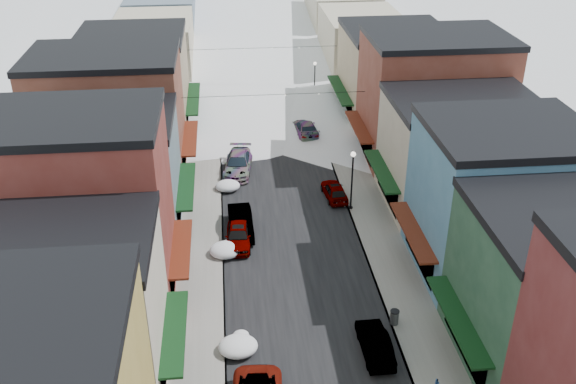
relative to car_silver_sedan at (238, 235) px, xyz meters
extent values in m
cube|color=black|center=(3.89, 34.43, -0.76)|extent=(10.00, 160.00, 0.01)
cube|color=gray|center=(-2.71, 34.43, -0.69)|extent=(3.20, 160.00, 0.15)
cube|color=gray|center=(10.49, 34.43, -0.69)|extent=(3.20, 160.00, 0.15)
cube|color=slate|center=(-1.16, 34.43, -0.69)|extent=(0.10, 160.00, 0.15)
cube|color=slate|center=(8.94, 34.43, -0.69)|extent=(0.10, 160.00, 0.15)
cube|color=beige|center=(-9.31, -13.07, 3.73)|extent=(10.00, 8.00, 9.00)
cube|color=black|center=(-9.31, -13.07, 8.48)|extent=(10.20, 8.20, 0.50)
cube|color=black|center=(-3.71, -13.07, 2.43)|extent=(1.20, 6.80, 0.15)
cube|color=maroon|center=(-9.81, -5.07, 5.23)|extent=(11.00, 8.00, 12.00)
cube|color=black|center=(-9.81, -5.07, 11.48)|extent=(11.20, 8.20, 0.50)
cube|color=#5D1F0F|center=(-3.71, -5.07, 2.43)|extent=(1.20, 6.80, 0.15)
cube|color=slate|center=(-9.31, 3.43, 3.48)|extent=(10.00, 9.00, 8.50)
cube|color=black|center=(-9.31, 3.43, 7.98)|extent=(10.20, 9.20, 0.50)
cube|color=black|center=(-3.71, 3.43, 2.43)|extent=(1.20, 7.65, 0.15)
cube|color=brown|center=(-10.31, 12.43, 4.48)|extent=(12.00, 9.00, 10.50)
cube|color=black|center=(-10.31, 12.43, 9.98)|extent=(12.20, 9.20, 0.50)
cube|color=#5D1F0F|center=(-3.71, 12.43, 2.43)|extent=(1.20, 7.65, 0.15)
cube|color=#927D60|center=(-9.31, 22.43, 3.98)|extent=(10.00, 11.00, 9.50)
cube|color=black|center=(-9.31, 22.43, 8.98)|extent=(10.20, 11.20, 0.50)
cube|color=black|center=(-3.71, 22.43, 2.43)|extent=(1.20, 9.35, 0.15)
cube|color=#224631|center=(17.09, -13.57, 3.73)|extent=(10.00, 9.00, 9.00)
cube|color=black|center=(11.49, -13.57, 2.43)|extent=(1.20, 7.65, 0.15)
cube|color=teal|center=(17.09, -4.57, 4.23)|extent=(10.00, 9.00, 10.00)
cube|color=black|center=(17.09, -4.57, 9.48)|extent=(10.20, 9.20, 0.50)
cube|color=#5D1F0F|center=(11.49, -4.57, 2.43)|extent=(1.20, 7.65, 0.15)
cube|color=#B2A68F|center=(17.59, 4.43, 3.48)|extent=(11.00, 9.00, 8.50)
cube|color=black|center=(17.59, 4.43, 7.98)|extent=(11.20, 9.20, 0.50)
cube|color=black|center=(11.49, 4.43, 2.43)|extent=(1.20, 7.65, 0.15)
cube|color=maroon|center=(18.09, 13.43, 4.73)|extent=(12.00, 9.00, 11.00)
cube|color=black|center=(18.09, 13.43, 10.48)|extent=(12.20, 9.20, 0.50)
cube|color=#5D1F0F|center=(11.49, 13.43, 2.43)|extent=(1.20, 7.65, 0.15)
cube|color=tan|center=(17.09, 23.43, 3.73)|extent=(10.00, 11.00, 9.00)
cube|color=black|center=(17.09, 23.43, 8.48)|extent=(10.20, 11.20, 0.50)
cube|color=black|center=(11.49, 23.43, 2.43)|extent=(1.20, 9.35, 0.15)
cube|color=gray|center=(-8.61, 36.43, 3.23)|extent=(9.00, 13.00, 8.00)
cube|color=gray|center=(16.39, 36.43, 3.23)|extent=(9.00, 13.00, 8.00)
cube|color=gray|center=(-8.61, 50.43, 3.23)|extent=(9.00, 13.00, 8.00)
cube|color=gray|center=(16.39, 50.43, 3.23)|extent=(9.00, 13.00, 8.00)
cube|color=gray|center=(-8.61, 64.43, 3.23)|extent=(9.00, 13.00, 8.00)
cylinder|color=black|center=(3.89, 14.43, 5.43)|extent=(16.40, 0.04, 0.04)
cylinder|color=black|center=(3.89, 29.43, 5.43)|extent=(16.40, 0.04, 0.04)
imported|color=#AEB0B7|center=(0.00, 0.00, 0.00)|extent=(2.10, 4.62, 1.54)
imported|color=black|center=(0.24, 1.68, 0.04)|extent=(1.91, 4.96, 1.61)
imported|color=gray|center=(0.37, 11.81, 0.05)|extent=(3.00, 5.89, 1.64)
imported|color=black|center=(7.39, -12.26, -0.07)|extent=(1.55, 4.29, 1.41)
imported|color=gray|center=(8.12, 6.18, -0.09)|extent=(1.95, 4.13, 1.36)
imported|color=black|center=(7.39, 19.37, -0.01)|extent=(2.47, 5.34, 1.51)
imported|color=#A9ACB1|center=(2.48, 33.95, 0.05)|extent=(2.04, 4.83, 1.63)
imported|color=silver|center=(5.89, 47.20, -0.02)|extent=(2.90, 5.56, 1.50)
cube|color=navy|center=(9.39, -17.00, 1.31)|extent=(0.08, 0.30, 0.41)
cylinder|color=#505354|center=(9.09, -10.04, -0.17)|extent=(0.52, 0.52, 0.90)
cylinder|color=black|center=(9.09, -10.04, 0.30)|extent=(0.56, 0.56, 0.06)
cylinder|color=black|center=(9.09, 4.09, -0.56)|extent=(0.34, 0.34, 0.11)
cylinder|color=black|center=(9.09, 4.09, 1.68)|extent=(0.14, 0.14, 4.59)
sphere|color=white|center=(9.09, 4.09, 4.14)|extent=(0.41, 0.41, 0.41)
cylinder|color=black|center=(9.61, 28.94, -0.57)|extent=(0.31, 0.31, 0.10)
cylinder|color=black|center=(9.61, 28.94, 1.44)|extent=(0.12, 0.12, 4.12)
sphere|color=white|center=(9.61, 28.94, 3.65)|extent=(0.37, 0.37, 0.37)
ellipsoid|color=white|center=(-0.41, -11.49, -0.29)|extent=(2.28, 1.93, 0.96)
ellipsoid|color=white|center=(-0.21, -10.29, -0.53)|extent=(0.97, 0.88, 0.49)
ellipsoid|color=white|center=(-0.95, -1.46, -0.28)|extent=(2.32, 1.96, 0.98)
ellipsoid|color=white|center=(-0.75, -0.26, -0.52)|extent=(0.99, 0.89, 0.50)
ellipsoid|color=white|center=(-0.63, 8.38, -0.33)|extent=(2.07, 1.75, 0.88)
ellipsoid|color=white|center=(-0.43, 9.58, -0.55)|extent=(0.88, 0.80, 0.44)
camera|label=1|loc=(-0.41, -39.68, 24.98)|focal=40.00mm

